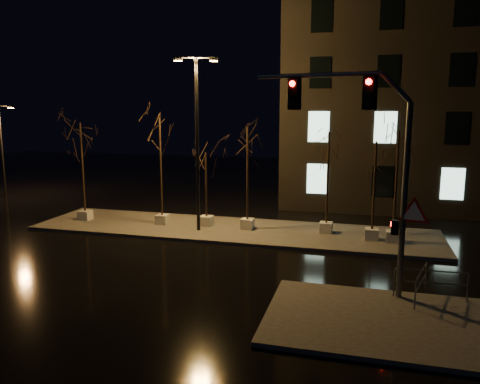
# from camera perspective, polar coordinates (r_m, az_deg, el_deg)

# --- Properties ---
(ground) EXTENTS (90.00, 90.00, 0.00)m
(ground) POSITION_cam_1_polar(r_m,az_deg,el_deg) (20.21, -5.78, -9.02)
(ground) COLOR black
(ground) RESTS_ON ground
(median) EXTENTS (22.00, 5.00, 0.15)m
(median) POSITION_cam_1_polar(r_m,az_deg,el_deg) (25.64, -1.04, -4.65)
(median) COLOR #42403B
(median) RESTS_ON ground
(sidewalk_corner) EXTENTS (7.00, 5.00, 0.15)m
(sidewalk_corner) POSITION_cam_1_polar(r_m,az_deg,el_deg) (15.77, 16.51, -14.80)
(sidewalk_corner) COLOR #42403B
(sidewalk_corner) RESTS_ON ground
(building) EXTENTS (25.00, 12.00, 15.00)m
(building) POSITION_cam_1_polar(r_m,az_deg,el_deg) (36.56, 26.70, 10.45)
(building) COLOR black
(building) RESTS_ON ground
(tree_0) EXTENTS (1.80, 1.80, 5.82)m
(tree_0) POSITION_cam_1_polar(r_m,az_deg,el_deg) (28.47, -18.80, 5.46)
(tree_0) COLOR beige
(tree_0) RESTS_ON median
(tree_1) EXTENTS (1.80, 1.80, 6.14)m
(tree_1) POSITION_cam_1_polar(r_m,az_deg,el_deg) (26.23, -9.73, 6.04)
(tree_1) COLOR beige
(tree_1) RESTS_ON median
(tree_2) EXTENTS (1.80, 1.80, 4.20)m
(tree_2) POSITION_cam_1_polar(r_m,az_deg,el_deg) (25.74, -4.18, 2.80)
(tree_2) COLOR beige
(tree_2) RESTS_ON median
(tree_3) EXTENTS (1.80, 1.80, 5.66)m
(tree_3) POSITION_cam_1_polar(r_m,az_deg,el_deg) (24.88, 0.93, 5.12)
(tree_3) COLOR beige
(tree_3) RESTS_ON median
(tree_4) EXTENTS (1.80, 1.80, 5.44)m
(tree_4) POSITION_cam_1_polar(r_m,az_deg,el_deg) (24.50, 10.73, 4.48)
(tree_4) COLOR beige
(tree_4) RESTS_ON median
(tree_5) EXTENTS (1.80, 1.80, 5.02)m
(tree_5) POSITION_cam_1_polar(r_m,az_deg,el_deg) (23.74, 16.17, 3.32)
(tree_5) COLOR beige
(tree_5) RESTS_ON median
(tree_6) EXTENTS (1.80, 1.80, 5.58)m
(tree_6) POSITION_cam_1_polar(r_m,az_deg,el_deg) (23.61, 18.66, 4.19)
(tree_6) COLOR beige
(tree_6) RESTS_ON median
(traffic_signal_mast) EXTENTS (6.20, 1.31, 7.69)m
(traffic_signal_mast) POSITION_cam_1_polar(r_m,az_deg,el_deg) (16.62, 15.44, 4.91)
(traffic_signal_mast) COLOR #505157
(traffic_signal_mast) RESTS_ON sidewalk_corner
(streetlight_main) EXTENTS (2.21, 0.99, 9.06)m
(streetlight_main) POSITION_cam_1_polar(r_m,az_deg,el_deg) (24.64, -5.25, 7.21)
(streetlight_main) COLOR black
(streetlight_main) RESTS_ON median
(streetlight_far) EXTENTS (1.35, 0.29, 6.87)m
(streetlight_far) POSITION_cam_1_polar(r_m,az_deg,el_deg) (39.52, -26.95, 4.91)
(streetlight_far) COLOR black
(streetlight_far) RESTS_ON ground
(guard_rail_a) EXTENTS (2.43, 0.18, 1.05)m
(guard_rail_a) POSITION_cam_1_polar(r_m,az_deg,el_deg) (17.49, 22.24, -9.94)
(guard_rail_a) COLOR #505157
(guard_rail_a) RESTS_ON sidewalk_corner
(guard_rail_b) EXTENTS (0.62, 2.07, 1.01)m
(guard_rail_b) POSITION_cam_1_polar(r_m,az_deg,el_deg) (17.45, 21.23, -10.02)
(guard_rail_b) COLOR #505157
(guard_rail_b) RESTS_ON sidewalk_corner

